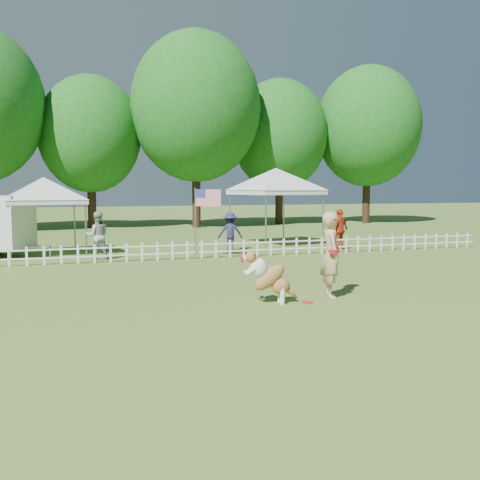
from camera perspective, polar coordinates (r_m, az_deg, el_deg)
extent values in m
plane|color=#3B5D1D|center=(11.62, 5.72, -6.23)|extent=(120.00, 120.00, 0.00)
imported|color=tan|center=(11.70, 9.71, -1.58)|extent=(0.62, 0.78, 1.87)
cylinder|color=red|center=(11.23, 7.19, -6.61)|extent=(0.25, 0.25, 0.02)
imported|color=#9D9CA2|center=(18.33, -14.96, 0.45)|extent=(0.79, 0.62, 1.60)
imported|color=#252147|center=(20.10, -1.05, 0.87)|extent=(1.03, 0.73, 1.46)
imported|color=red|center=(20.76, 10.60, 1.11)|extent=(1.01, 0.78, 1.59)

